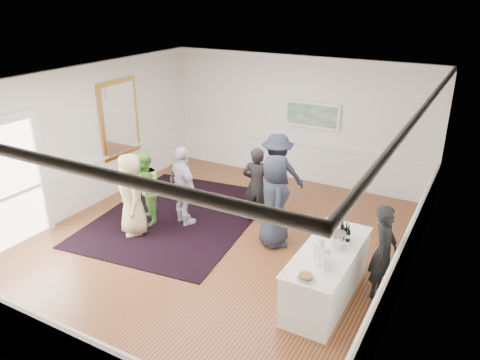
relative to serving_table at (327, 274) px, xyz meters
The scene contains 23 objects.
floor 2.57m from the serving_table, 167.02° to the left, with size 8.00×8.00×0.00m, color brown.
ceiling 3.74m from the serving_table, 167.02° to the left, with size 7.00×8.00×0.02m, color white.
wall_left 6.10m from the serving_table, behind, with size 0.02×8.00×3.20m, color white.
wall_right 1.65m from the serving_table, 28.73° to the left, with size 0.02×8.00×3.20m, color white.
wall_back 5.32m from the serving_table, 118.34° to the left, with size 7.00×0.02×3.20m, color white.
wall_front 4.38m from the serving_table, 125.68° to the right, with size 7.00×0.02×3.20m, color white.
wainscoting 2.53m from the serving_table, 167.02° to the left, with size 7.00×8.00×1.00m, color white, non-canonical shape.
mirror 6.35m from the serving_table, 162.48° to the left, with size 0.05×1.25×1.85m.
doorway 6.13m from the serving_table, 167.30° to the right, with size 0.10×1.78×2.56m.
landscape_painting 5.14m from the serving_table, 114.58° to the left, with size 1.44×0.06×0.66m.
area_rug 4.02m from the serving_table, 162.92° to the left, with size 3.20×4.20×0.02m, color black.
serving_table is the anchor object (origin of this frame).
bartender 0.97m from the serving_table, 35.64° to the left, with size 0.58×0.38×1.60m, color black.
guest_tan 4.21m from the serving_table, behind, with size 0.84×0.55×1.72m, color tan.
guest_green 4.29m from the serving_table, behind, with size 0.78×0.61×1.61m, color #68B247.
guest_lilac 3.69m from the serving_table, 163.82° to the left, with size 1.01×0.42×1.72m, color silver.
guest_dark_a 3.16m from the serving_table, 130.04° to the left, with size 1.20×0.69×1.85m, color #212638.
guest_dark_b 2.94m from the serving_table, 140.08° to the left, with size 0.61×0.40×1.68m, color black.
guest_navy 1.96m from the serving_table, 141.61° to the left, with size 0.90×0.59×1.84m, color #212638.
wine_bottles 0.75m from the serving_table, 92.20° to the left, with size 0.44×0.24×0.31m.
juice_pitchers 0.65m from the serving_table, 89.98° to the right, with size 0.35×0.56×0.24m.
ice_bucket 0.59m from the serving_table, 67.81° to the left, with size 0.26×0.26×0.24m, color silver.
nut_bowl 1.03m from the serving_table, 91.67° to the right, with size 0.24×0.24×0.08m.
Camera 1 is at (4.33, -6.80, 4.70)m, focal length 35.00 mm.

